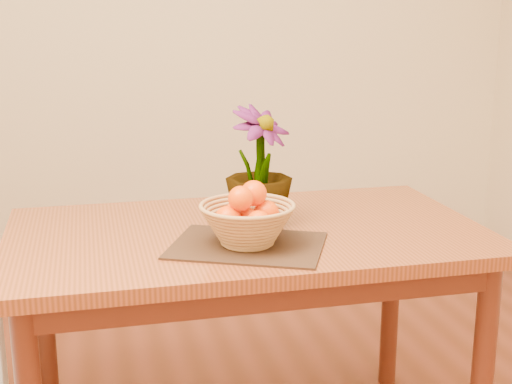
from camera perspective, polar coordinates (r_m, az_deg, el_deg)
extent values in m
cube|color=beige|center=(3.95, -7.18, 13.73)|extent=(4.00, 0.02, 2.70)
cube|color=brown|center=(2.12, -0.71, -3.50)|extent=(1.40, 0.80, 0.04)
cube|color=#481D10|center=(2.14, -0.70, -5.03)|extent=(1.28, 0.68, 0.08)
cylinder|color=#481D10|center=(2.21, 17.65, -13.96)|extent=(0.06, 0.06, 0.71)
cylinder|color=#481D10|center=(2.51, -16.53, -10.36)|extent=(0.06, 0.06, 0.71)
cylinder|color=#481D10|center=(2.72, 10.74, -8.05)|extent=(0.06, 0.06, 0.71)
cube|color=#331C12|center=(1.96, -0.69, -4.30)|extent=(0.50, 0.45, 0.01)
cylinder|color=tan|center=(1.96, -0.69, -4.10)|extent=(0.13, 0.13, 0.01)
sphere|color=#FA4E04|center=(1.94, -0.70, -2.12)|extent=(0.06, 0.06, 0.06)
sphere|color=#FA4E04|center=(1.96, 0.82, -1.70)|extent=(0.07, 0.07, 0.07)
sphere|color=#FA4E04|center=(1.99, -1.53, -1.61)|extent=(0.07, 0.07, 0.07)
sphere|color=#FA4E04|center=(1.91, -2.25, -2.18)|extent=(0.07, 0.07, 0.07)
sphere|color=#FA4E04|center=(1.89, 0.18, -2.47)|extent=(0.07, 0.07, 0.07)
sphere|color=#FA4E04|center=(1.94, -0.18, -0.11)|extent=(0.07, 0.07, 0.07)
sphere|color=#FA4E04|center=(1.90, -1.23, -0.53)|extent=(0.07, 0.07, 0.07)
imported|color=#164714|center=(2.12, 0.24, 2.05)|extent=(0.28, 0.28, 0.36)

